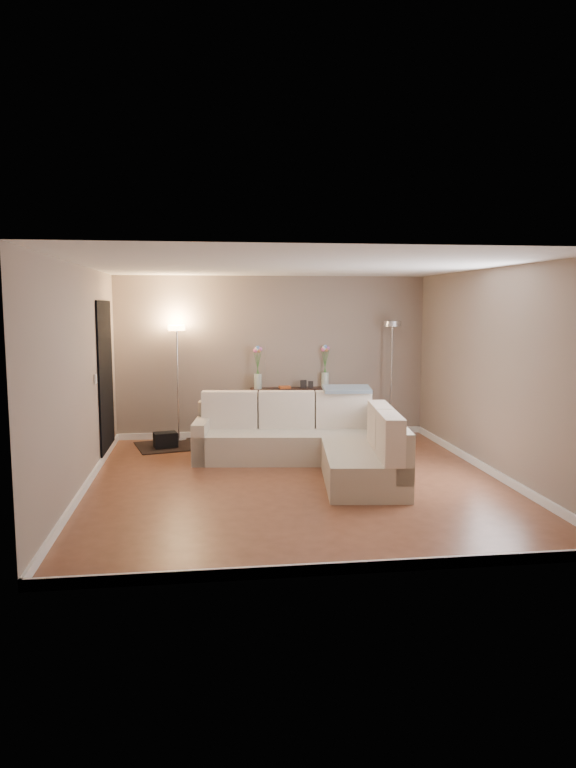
{
  "coord_description": "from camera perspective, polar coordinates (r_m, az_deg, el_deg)",
  "views": [
    {
      "loc": [
        -1.08,
        -7.55,
        2.15
      ],
      "look_at": [
        0.0,
        0.8,
        1.1
      ],
      "focal_mm": 30.0,
      "sensor_mm": 36.0,
      "label": 1
    }
  ],
  "objects": [
    {
      "name": "sectional_sofa",
      "position": [
        8.56,
        2.53,
        -5.08
      ],
      "size": [
        2.72,
        2.82,
        0.93
      ],
      "color": "#BEB099",
      "rests_on": "floor"
    },
    {
      "name": "floor_lamp_lit",
      "position": [
        10.15,
        -9.82,
        2.14
      ],
      "size": [
        0.31,
        0.31,
        1.83
      ],
      "color": "silver",
      "rests_on": "floor"
    },
    {
      "name": "console_table",
      "position": [
        10.4,
        -0.11,
        -2.27
      ],
      "size": [
        1.33,
        0.45,
        0.81
      ],
      "color": "black",
      "rests_on": "floor"
    },
    {
      "name": "wall_back",
      "position": [
        10.4,
        -1.39,
        2.42
      ],
      "size": [
        5.0,
        0.02,
        2.6
      ],
      "primitive_type": "cube",
      "color": "gray",
      "rests_on": "ground"
    },
    {
      "name": "ceiling",
      "position": [
        7.64,
        0.79,
        10.53
      ],
      "size": [
        5.0,
        5.5,
        0.01
      ],
      "primitive_type": "cube",
      "color": "white",
      "rests_on": "ground"
    },
    {
      "name": "baseboard_back",
      "position": [
        10.55,
        -1.36,
        -4.38
      ],
      "size": [
        5.0,
        0.03,
        0.1
      ],
      "primitive_type": "cube",
      "color": "white",
      "rests_on": "ground"
    },
    {
      "name": "baseboard_front",
      "position": [
        5.36,
        5.07,
        -15.97
      ],
      "size": [
        5.0,
        0.03,
        0.1
      ],
      "primitive_type": "cube",
      "color": "white",
      "rests_on": "ground"
    },
    {
      "name": "flower_vase_right",
      "position": [
        10.46,
        3.31,
        1.32
      ],
      "size": [
        0.15,
        0.13,
        0.69
      ],
      "color": "silver",
      "rests_on": "console_table"
    },
    {
      "name": "flower_vase_left",
      "position": [
        10.23,
        -2.7,
        1.2
      ],
      "size": [
        0.15,
        0.13,
        0.69
      ],
      "color": "silver",
      "rests_on": "console_table"
    },
    {
      "name": "leaning_mirror",
      "position": [
        10.49,
        0.15,
        1.79
      ],
      "size": [
        0.93,
        0.11,
        0.73
      ],
      "color": "black",
      "rests_on": "console_table"
    },
    {
      "name": "wall_front",
      "position": [
        4.98,
        5.29,
        -2.73
      ],
      "size": [
        5.0,
        0.02,
        2.6
      ],
      "primitive_type": "cube",
      "color": "gray",
      "rests_on": "ground"
    },
    {
      "name": "doorway",
      "position": [
        9.41,
        -15.89,
        0.43
      ],
      "size": [
        0.02,
        1.2,
        2.2
      ],
      "primitive_type": "cube",
      "color": "black",
      "rests_on": "ground"
    },
    {
      "name": "charcoal_rug",
      "position": [
        9.98,
        -9.81,
        -5.39
      ],
      "size": [
        1.37,
        1.16,
        0.02
      ],
      "primitive_type": "cube",
      "rotation": [
        0.0,
        0.0,
        0.25
      ],
      "color": "black",
      "rests_on": "floor"
    },
    {
      "name": "throw_blanket",
      "position": [
        9.13,
        5.26,
        -0.45
      ],
      "size": [
        0.69,
        0.43,
        0.09
      ],
      "primitive_type": "cube",
      "rotation": [
        0.1,
        0.0,
        -0.07
      ],
      "color": "slate",
      "rests_on": "sectional_sofa"
    },
    {
      "name": "switch_plate",
      "position": [
        8.56,
        -16.73,
        0.44
      ],
      "size": [
        0.02,
        0.08,
        0.12
      ],
      "primitive_type": "cube",
      "color": "white",
      "rests_on": "ground"
    },
    {
      "name": "baseboard_left",
      "position": [
        7.96,
        -17.46,
        -8.53
      ],
      "size": [
        0.03,
        5.5,
        0.1
      ],
      "primitive_type": "cube",
      "color": "white",
      "rests_on": "ground"
    },
    {
      "name": "table_decor",
      "position": [
        10.32,
        0.36,
        -0.19
      ],
      "size": [
        0.56,
        0.13,
        0.13
      ],
      "color": "#CD5924",
      "rests_on": "console_table"
    },
    {
      "name": "floor",
      "position": [
        7.92,
        0.75,
        -8.67
      ],
      "size": [
        5.0,
        5.5,
        0.01
      ],
      "primitive_type": "cube",
      "color": "brown",
      "rests_on": "ground"
    },
    {
      "name": "wall_right",
      "position": [
        8.4,
        17.97,
        0.96
      ],
      "size": [
        0.02,
        5.5,
        2.6
      ],
      "primitive_type": "cube",
      "color": "gray",
      "rests_on": "ground"
    },
    {
      "name": "floor_lamp_unlit",
      "position": [
        10.43,
        9.21,
        2.5
      ],
      "size": [
        0.32,
        0.32,
        1.88
      ],
      "color": "silver",
      "rests_on": "floor"
    },
    {
      "name": "baseboard_right",
      "position": [
        8.61,
        17.5,
        -7.35
      ],
      "size": [
        0.03,
        5.5,
        0.1
      ],
      "primitive_type": "cube",
      "color": "white",
      "rests_on": "ground"
    },
    {
      "name": "wall_left",
      "position": [
        7.73,
        -17.99,
        0.45
      ],
      "size": [
        0.02,
        5.5,
        2.6
      ],
      "primitive_type": "cube",
      "color": "gray",
      "rests_on": "ground"
    },
    {
      "name": "black_bag",
      "position": [
        9.83,
        -10.84,
        -4.87
      ],
      "size": [
        0.39,
        0.31,
        0.22
      ],
      "primitive_type": "cube",
      "rotation": [
        0.0,
        0.0,
        0.25
      ],
      "color": "black",
      "rests_on": "charcoal_rug"
    }
  ]
}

